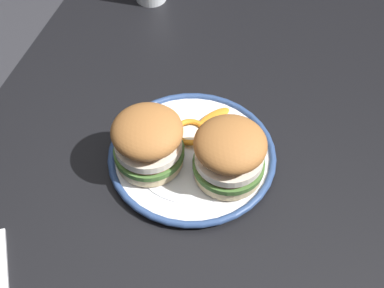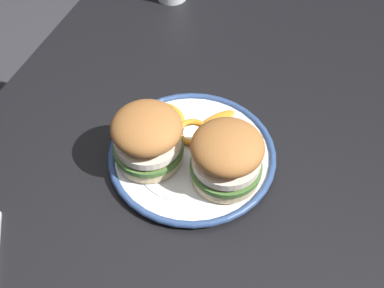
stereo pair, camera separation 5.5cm
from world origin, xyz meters
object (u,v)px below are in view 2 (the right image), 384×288
(dinner_plate, at_px, (192,155))
(sandwich_half_left, at_px, (227,156))
(dining_table, at_px, (200,216))
(sandwich_half_right, at_px, (147,137))

(dinner_plate, bearing_deg, sandwich_half_left, 70.59)
(dining_table, distance_m, sandwich_half_right, 0.20)
(dining_table, relative_size, sandwich_half_left, 11.29)
(dining_table, bearing_deg, sandwich_half_left, 117.95)
(dinner_plate, distance_m, sandwich_half_right, 0.09)
(sandwich_half_left, distance_m, sandwich_half_right, 0.13)
(dining_table, distance_m, sandwich_half_left, 0.18)
(sandwich_half_left, bearing_deg, dining_table, -62.05)
(sandwich_half_right, bearing_deg, dinner_plate, 118.90)
(dinner_plate, xyz_separation_m, sandwich_half_left, (0.02, 0.07, 0.06))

